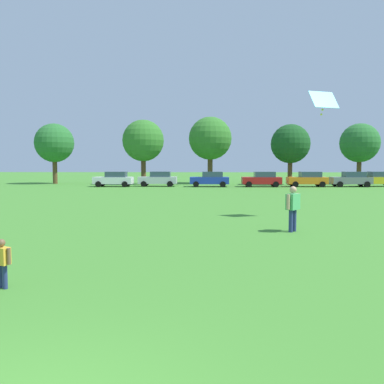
{
  "coord_description": "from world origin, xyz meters",
  "views": [
    {
      "loc": [
        1.89,
        -3.55,
        2.65
      ],
      "look_at": [
        1.44,
        10.11,
        1.64
      ],
      "focal_mm": 37.1,
      "sensor_mm": 36.0,
      "label": 1
    }
  ],
  "objects_px": {
    "adult_bystander": "(293,205)",
    "kite": "(324,101)",
    "parked_car_white_0": "(114,179)",
    "parked_car_yellow_6": "(378,179)",
    "parked_car_silver_1": "(158,179)",
    "parked_car_red_3": "(262,179)",
    "parked_car_blue_2": "(210,179)",
    "parked_car_gray_5": "(352,179)",
    "tree_right": "(290,144)",
    "parked_car_orange_4": "(308,179)",
    "child_kite_flyer": "(2,259)",
    "tree_left": "(143,141)",
    "tree_far_right": "(360,143)",
    "tree_center": "(210,139)",
    "tree_far_left": "(54,143)"
  },
  "relations": [
    {
      "from": "parked_car_gray_5",
      "to": "tree_right",
      "type": "bearing_deg",
      "value": -30.05
    },
    {
      "from": "tree_left",
      "to": "parked_car_yellow_6",
      "type": "bearing_deg",
      "value": -7.16
    },
    {
      "from": "adult_bystander",
      "to": "parked_car_red_3",
      "type": "distance_m",
      "value": 29.16
    },
    {
      "from": "kite",
      "to": "parked_car_orange_4",
      "type": "height_order",
      "value": "kite"
    },
    {
      "from": "adult_bystander",
      "to": "parked_car_white_0",
      "type": "xyz_separation_m",
      "value": [
        -13.56,
        28.71,
        -0.19
      ]
    },
    {
      "from": "parked_car_blue_2",
      "to": "parked_car_orange_4",
      "type": "bearing_deg",
      "value": -178.35
    },
    {
      "from": "child_kite_flyer",
      "to": "tree_far_left",
      "type": "xyz_separation_m",
      "value": [
        -14.85,
        41.81,
        4.52
      ]
    },
    {
      "from": "parked_car_yellow_6",
      "to": "tree_far_right",
      "type": "bearing_deg",
      "value": -89.54
    },
    {
      "from": "tree_right",
      "to": "tree_far_left",
      "type": "bearing_deg",
      "value": 176.65
    },
    {
      "from": "parked_car_blue_2",
      "to": "parked_car_yellow_6",
      "type": "distance_m",
      "value": 18.91
    },
    {
      "from": "parked_car_white_0",
      "to": "parked_car_yellow_6",
      "type": "relative_size",
      "value": 1.0
    },
    {
      "from": "adult_bystander",
      "to": "kite",
      "type": "height_order",
      "value": "kite"
    },
    {
      "from": "parked_car_orange_4",
      "to": "adult_bystander",
      "type": "bearing_deg",
      "value": 74.59
    },
    {
      "from": "adult_bystander",
      "to": "kite",
      "type": "distance_m",
      "value": 6.4
    },
    {
      "from": "parked_car_blue_2",
      "to": "tree_far_left",
      "type": "distance_m",
      "value": 20.95
    },
    {
      "from": "child_kite_flyer",
      "to": "tree_left",
      "type": "height_order",
      "value": "tree_left"
    },
    {
      "from": "kite",
      "to": "child_kite_flyer",
      "type": "bearing_deg",
      "value": -131.66
    },
    {
      "from": "parked_car_blue_2",
      "to": "parked_car_gray_5",
      "type": "xyz_separation_m",
      "value": [
        15.75,
        0.51,
        0.0
      ]
    },
    {
      "from": "child_kite_flyer",
      "to": "parked_car_yellow_6",
      "type": "xyz_separation_m",
      "value": [
        23.71,
        37.19,
        0.23
      ]
    },
    {
      "from": "parked_car_silver_1",
      "to": "parked_car_yellow_6",
      "type": "bearing_deg",
      "value": -178.68
    },
    {
      "from": "parked_car_red_3",
      "to": "tree_far_right",
      "type": "relative_size",
      "value": 0.57
    },
    {
      "from": "tree_far_right",
      "to": "parked_car_orange_4",
      "type": "bearing_deg",
      "value": -142.08
    },
    {
      "from": "tree_left",
      "to": "tree_center",
      "type": "height_order",
      "value": "tree_center"
    },
    {
      "from": "adult_bystander",
      "to": "tree_far_right",
      "type": "relative_size",
      "value": 0.23
    },
    {
      "from": "child_kite_flyer",
      "to": "parked_car_silver_1",
      "type": "relative_size",
      "value": 0.25
    },
    {
      "from": "tree_far_right",
      "to": "parked_car_blue_2",
      "type": "bearing_deg",
      "value": -160.9
    },
    {
      "from": "tree_center",
      "to": "tree_far_right",
      "type": "height_order",
      "value": "tree_center"
    },
    {
      "from": "parked_car_white_0",
      "to": "parked_car_red_3",
      "type": "distance_m",
      "value": 16.53
    },
    {
      "from": "child_kite_flyer",
      "to": "parked_car_gray_5",
      "type": "xyz_separation_m",
      "value": [
        20.58,
        36.58,
        0.23
      ]
    },
    {
      "from": "parked_car_yellow_6",
      "to": "tree_right",
      "type": "bearing_deg",
      "value": -17.53
    },
    {
      "from": "child_kite_flyer",
      "to": "tree_center",
      "type": "height_order",
      "value": "tree_center"
    },
    {
      "from": "child_kite_flyer",
      "to": "tree_center",
      "type": "bearing_deg",
      "value": 106.82
    },
    {
      "from": "kite",
      "to": "parked_car_blue_2",
      "type": "xyz_separation_m",
      "value": [
        -5.03,
        24.98,
        -4.73
      ]
    },
    {
      "from": "parked_car_yellow_6",
      "to": "parked_car_gray_5",
      "type": "bearing_deg",
      "value": 11.06
    },
    {
      "from": "tree_far_right",
      "to": "parked_car_white_0",
      "type": "bearing_deg",
      "value": -167.21
    },
    {
      "from": "tree_far_right",
      "to": "kite",
      "type": "bearing_deg",
      "value": -113.66
    },
    {
      "from": "parked_car_white_0",
      "to": "parked_car_blue_2",
      "type": "relative_size",
      "value": 1.0
    },
    {
      "from": "tree_far_left",
      "to": "parked_car_white_0",
      "type": "bearing_deg",
      "value": -33.57
    },
    {
      "from": "adult_bystander",
      "to": "kite",
      "type": "xyz_separation_m",
      "value": [
        2.22,
        3.92,
        4.54
      ]
    },
    {
      "from": "parked_car_blue_2",
      "to": "parked_car_red_3",
      "type": "bearing_deg",
      "value": -178.97
    },
    {
      "from": "parked_car_white_0",
      "to": "parked_car_blue_2",
      "type": "distance_m",
      "value": 10.74
    },
    {
      "from": "parked_car_silver_1",
      "to": "tree_left",
      "type": "xyz_separation_m",
      "value": [
        -2.32,
        3.97,
        4.5
      ]
    },
    {
      "from": "parked_car_yellow_6",
      "to": "parked_car_orange_4",
      "type": "bearing_deg",
      "value": 5.74
    },
    {
      "from": "parked_car_silver_1",
      "to": "parked_car_red_3",
      "type": "height_order",
      "value": "same"
    },
    {
      "from": "kite",
      "to": "tree_left",
      "type": "distance_m",
      "value": 32.31
    },
    {
      "from": "kite",
      "to": "tree_far_right",
      "type": "bearing_deg",
      "value": 66.34
    },
    {
      "from": "kite",
      "to": "parked_car_yellow_6",
      "type": "distance_m",
      "value": 29.92
    },
    {
      "from": "parked_car_silver_1",
      "to": "parked_car_red_3",
      "type": "distance_m",
      "value": 11.64
    },
    {
      "from": "parked_car_silver_1",
      "to": "parked_car_yellow_6",
      "type": "xyz_separation_m",
      "value": [
        24.72,
        0.57,
        0.0
      ]
    },
    {
      "from": "adult_bystander",
      "to": "parked_car_orange_4",
      "type": "relative_size",
      "value": 0.41
    }
  ]
}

